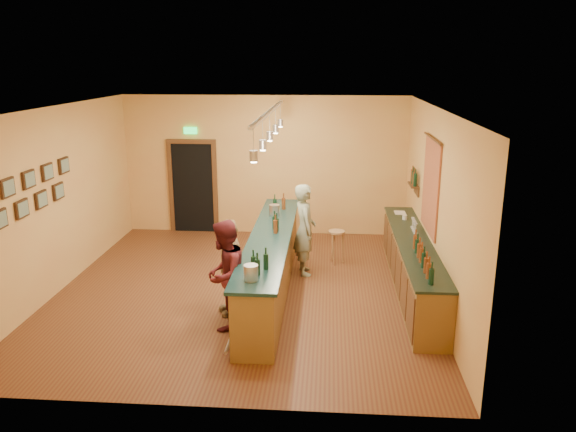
# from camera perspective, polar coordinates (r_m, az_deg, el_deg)

# --- Properties ---
(floor) EXTENTS (7.00, 7.00, 0.00)m
(floor) POSITION_cam_1_polar(r_m,az_deg,el_deg) (10.11, -4.51, -7.49)
(floor) COLOR #5A2A19
(floor) RESTS_ON ground
(ceiling) EXTENTS (6.50, 7.00, 0.02)m
(ceiling) POSITION_cam_1_polar(r_m,az_deg,el_deg) (9.34, -4.94, 10.89)
(ceiling) COLOR silver
(ceiling) RESTS_ON wall_back
(wall_back) EXTENTS (6.50, 0.02, 3.20)m
(wall_back) POSITION_cam_1_polar(r_m,az_deg,el_deg) (12.99, -2.35, 5.12)
(wall_back) COLOR #DB9352
(wall_back) RESTS_ON floor
(wall_front) EXTENTS (6.50, 0.02, 3.20)m
(wall_front) POSITION_cam_1_polar(r_m,az_deg,el_deg) (6.33, -9.58, -6.48)
(wall_front) COLOR #DB9352
(wall_front) RESTS_ON floor
(wall_left) EXTENTS (0.02, 7.00, 3.20)m
(wall_left) POSITION_cam_1_polar(r_m,az_deg,el_deg) (10.60, -22.36, 1.55)
(wall_left) COLOR #DB9352
(wall_left) RESTS_ON floor
(wall_right) EXTENTS (0.02, 7.00, 3.20)m
(wall_right) POSITION_cam_1_polar(r_m,az_deg,el_deg) (9.65, 14.72, 0.94)
(wall_right) COLOR #DB9352
(wall_right) RESTS_ON floor
(doorway) EXTENTS (1.15, 0.09, 2.48)m
(doorway) POSITION_cam_1_polar(r_m,az_deg,el_deg) (13.36, -9.62, 3.13)
(doorway) COLOR black
(doorway) RESTS_ON wall_back
(tapestry) EXTENTS (0.03, 1.40, 1.60)m
(tapestry) POSITION_cam_1_polar(r_m,az_deg,el_deg) (9.98, 14.30, 2.91)
(tapestry) COLOR maroon
(tapestry) RESTS_ON wall_right
(bottle_shelf) EXTENTS (0.17, 0.55, 0.54)m
(bottle_shelf) POSITION_cam_1_polar(r_m,az_deg,el_deg) (11.45, 12.70, 3.66)
(bottle_shelf) COLOR #4D3717
(bottle_shelf) RESTS_ON wall_right
(picture_grid) EXTENTS (0.06, 2.20, 0.70)m
(picture_grid) POSITION_cam_1_polar(r_m,az_deg,el_deg) (9.86, -24.26, 2.46)
(picture_grid) COLOR #382111
(picture_grid) RESTS_ON wall_left
(back_counter) EXTENTS (0.60, 4.55, 1.27)m
(back_counter) POSITION_cam_1_polar(r_m,az_deg,el_deg) (10.10, 12.54, -4.89)
(back_counter) COLOR brown
(back_counter) RESTS_ON floor
(tasting_bar) EXTENTS (0.73, 5.10, 1.38)m
(tasting_bar) POSITION_cam_1_polar(r_m,az_deg,el_deg) (9.83, -1.76, -4.35)
(tasting_bar) COLOR brown
(tasting_bar) RESTS_ON floor
(pendant_track) EXTENTS (0.11, 4.60, 0.50)m
(pendant_track) POSITION_cam_1_polar(r_m,az_deg,el_deg) (9.29, -1.87, 9.57)
(pendant_track) COLOR silver
(pendant_track) RESTS_ON ceiling
(bartender) EXTENTS (0.54, 0.71, 1.74)m
(bartender) POSITION_cam_1_polar(r_m,az_deg,el_deg) (10.57, 1.71, -1.39)
(bartender) COLOR gray
(bartender) RESTS_ON floor
(customer_a) EXTENTS (0.79, 0.93, 1.69)m
(customer_a) POSITION_cam_1_polar(r_m,az_deg,el_deg) (8.51, -6.46, -5.97)
(customer_a) COLOR #59191E
(customer_a) RESTS_ON floor
(customer_b) EXTENTS (0.70, 1.00, 1.58)m
(customer_b) POSITION_cam_1_polar(r_m,az_deg,el_deg) (8.97, -5.89, -5.16)
(customer_b) COLOR #997A51
(customer_b) RESTS_ON floor
(bar_stool) EXTENTS (0.33, 0.33, 0.68)m
(bar_stool) POSITION_cam_1_polar(r_m,az_deg,el_deg) (11.23, 4.96, -2.23)
(bar_stool) COLOR #9A7145
(bar_stool) RESTS_ON floor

